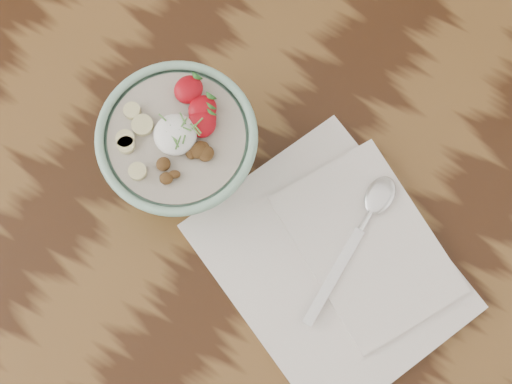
% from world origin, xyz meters
% --- Properties ---
extents(table, '(1.60, 0.90, 0.75)m').
position_xyz_m(table, '(0.00, 0.00, 0.66)').
color(table, black).
rests_on(table, ground).
extents(breakfast_bowl, '(0.17, 0.17, 0.11)m').
position_xyz_m(breakfast_bowl, '(-0.11, 0.02, 0.81)').
color(breakfast_bowl, '#87B69F').
rests_on(breakfast_bowl, table).
extents(napkin, '(0.34, 0.31, 0.02)m').
position_xyz_m(napkin, '(0.10, 0.02, 0.76)').
color(napkin, silver).
rests_on(napkin, table).
extents(spoon, '(0.03, 0.19, 0.01)m').
position_xyz_m(spoon, '(0.10, 0.08, 0.77)').
color(spoon, silver).
rests_on(spoon, napkin).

